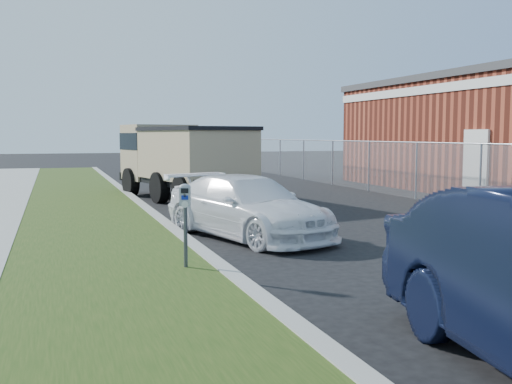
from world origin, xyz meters
name	(u,v)px	position (x,y,z in m)	size (l,w,h in m)	color
ground	(350,251)	(0.00, 0.00, 0.00)	(120.00, 120.00, 0.00)	black
streetside	(15,247)	(-5.57, 2.00, 0.07)	(6.12, 50.00, 0.15)	gray
chainlink_fence	(417,159)	(6.00, 7.00, 1.26)	(0.06, 30.06, 30.00)	slate
parking_meter	(185,207)	(-3.11, -0.87, 1.00)	(0.19, 0.15, 1.22)	#3F4247
white_wagon	(246,206)	(-1.26, 2.04, 0.61)	(1.72, 4.22, 1.23)	white
dump_truck	(181,157)	(-1.01, 9.51, 1.34)	(3.53, 6.40, 2.38)	black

